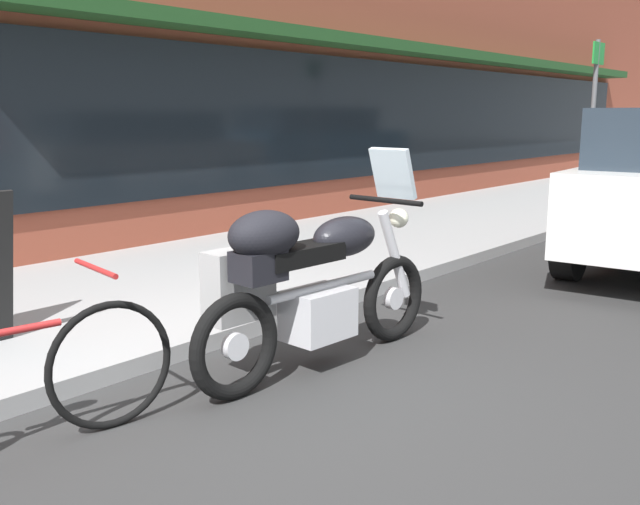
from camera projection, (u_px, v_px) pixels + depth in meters
name	position (u px, v px, depth m)	size (l,w,h in m)	color
ground_plane	(290.00, 407.00, 3.94)	(80.00, 80.00, 0.00)	#2F2F2F
storefront_building	(431.00, 34.00, 12.44)	(24.88, 0.90, 6.15)	brown
sidewalk_curb	(528.00, 204.00, 12.33)	(30.00, 3.16, 0.12)	#999999
touring_motorcycle	(305.00, 279.00, 4.40)	(2.10, 0.74, 1.39)	black
parking_sign_pole	(593.00, 112.00, 10.66)	(0.44, 0.07, 2.59)	#59595B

